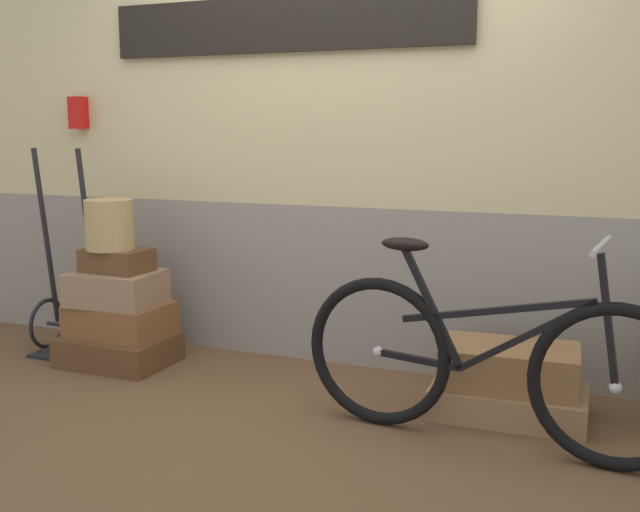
{
  "coord_description": "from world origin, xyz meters",
  "views": [
    {
      "loc": [
        1.46,
        -3.18,
        1.35
      ],
      "look_at": [
        0.12,
        0.18,
        0.73
      ],
      "focal_mm": 41.92,
      "sensor_mm": 36.0,
      "label": 1
    }
  ],
  "objects_px": {
    "suitcase_0": "(119,349)",
    "luggage_trolley": "(70,308)",
    "suitcase_3": "(117,260)",
    "suitcase_5": "(509,366)",
    "bicycle": "(487,363)",
    "suitcase_2": "(116,288)",
    "wicker_basket": "(109,225)",
    "suitcase_4": "(508,401)",
    "suitcase_1": "(121,319)"
  },
  "relations": [
    {
      "from": "suitcase_0",
      "to": "suitcase_2",
      "type": "height_order",
      "value": "suitcase_2"
    },
    {
      "from": "suitcase_4",
      "to": "bicycle",
      "type": "xyz_separation_m",
      "value": [
        -0.05,
        -0.37,
        0.29
      ]
    },
    {
      "from": "suitcase_0",
      "to": "bicycle",
      "type": "distance_m",
      "value": 2.22
    },
    {
      "from": "bicycle",
      "to": "suitcase_5",
      "type": "bearing_deg",
      "value": 83.15
    },
    {
      "from": "bicycle",
      "to": "suitcase_3",
      "type": "bearing_deg",
      "value": 169.86
    },
    {
      "from": "suitcase_1",
      "to": "suitcase_4",
      "type": "relative_size",
      "value": 0.75
    },
    {
      "from": "suitcase_1",
      "to": "bicycle",
      "type": "bearing_deg",
      "value": -8.71
    },
    {
      "from": "suitcase_3",
      "to": "luggage_trolley",
      "type": "relative_size",
      "value": 0.3
    },
    {
      "from": "wicker_basket",
      "to": "suitcase_3",
      "type": "bearing_deg",
      "value": 49.46
    },
    {
      "from": "suitcase_1",
      "to": "suitcase_5",
      "type": "xyz_separation_m",
      "value": [
        2.22,
        -0.0,
        -0.02
      ]
    },
    {
      "from": "suitcase_5",
      "to": "wicker_basket",
      "type": "distance_m",
      "value": 2.32
    },
    {
      "from": "suitcase_0",
      "to": "suitcase_4",
      "type": "distance_m",
      "value": 2.22
    },
    {
      "from": "suitcase_3",
      "to": "luggage_trolley",
      "type": "distance_m",
      "value": 0.53
    },
    {
      "from": "suitcase_5",
      "to": "bicycle",
      "type": "xyz_separation_m",
      "value": [
        -0.05,
        -0.39,
        0.12
      ]
    },
    {
      "from": "suitcase_3",
      "to": "suitcase_5",
      "type": "xyz_separation_m",
      "value": [
        2.22,
        -0.0,
        -0.36
      ]
    },
    {
      "from": "suitcase_0",
      "to": "wicker_basket",
      "type": "relative_size",
      "value": 2.12
    },
    {
      "from": "suitcase_3",
      "to": "bicycle",
      "type": "distance_m",
      "value": 2.22
    },
    {
      "from": "bicycle",
      "to": "suitcase_1",
      "type": "bearing_deg",
      "value": 169.85
    },
    {
      "from": "suitcase_5",
      "to": "bicycle",
      "type": "relative_size",
      "value": 0.37
    },
    {
      "from": "suitcase_3",
      "to": "luggage_trolley",
      "type": "xyz_separation_m",
      "value": [
        -0.41,
        0.05,
        -0.33
      ]
    },
    {
      "from": "suitcase_2",
      "to": "suitcase_5",
      "type": "relative_size",
      "value": 0.78
    },
    {
      "from": "suitcase_2",
      "to": "luggage_trolley",
      "type": "bearing_deg",
      "value": 167.6
    },
    {
      "from": "suitcase_0",
      "to": "bicycle",
      "type": "xyz_separation_m",
      "value": [
        2.17,
        -0.36,
        0.28
      ]
    },
    {
      "from": "wicker_basket",
      "to": "luggage_trolley",
      "type": "relative_size",
      "value": 0.23
    },
    {
      "from": "wicker_basket",
      "to": "suitcase_1",
      "type": "bearing_deg",
      "value": 41.61
    },
    {
      "from": "suitcase_2",
      "to": "wicker_basket",
      "type": "xyz_separation_m",
      "value": [
        -0.02,
        -0.01,
        0.37
      ]
    },
    {
      "from": "suitcase_1",
      "to": "suitcase_2",
      "type": "bearing_deg",
      "value": -129.64
    },
    {
      "from": "suitcase_0",
      "to": "luggage_trolley",
      "type": "distance_m",
      "value": 0.46
    },
    {
      "from": "wicker_basket",
      "to": "luggage_trolley",
      "type": "height_order",
      "value": "luggage_trolley"
    },
    {
      "from": "suitcase_3",
      "to": "suitcase_4",
      "type": "distance_m",
      "value": 2.29
    },
    {
      "from": "luggage_trolley",
      "to": "suitcase_3",
      "type": "bearing_deg",
      "value": -7.56
    },
    {
      "from": "suitcase_0",
      "to": "suitcase_2",
      "type": "distance_m",
      "value": 0.36
    },
    {
      "from": "suitcase_3",
      "to": "suitcase_5",
      "type": "distance_m",
      "value": 2.25
    },
    {
      "from": "luggage_trolley",
      "to": "bicycle",
      "type": "relative_size",
      "value": 0.73
    },
    {
      "from": "suitcase_5",
      "to": "wicker_basket",
      "type": "relative_size",
      "value": 2.2
    },
    {
      "from": "suitcase_1",
      "to": "luggage_trolley",
      "type": "bearing_deg",
      "value": 173.91
    },
    {
      "from": "suitcase_4",
      "to": "suitcase_5",
      "type": "distance_m",
      "value": 0.17
    },
    {
      "from": "wicker_basket",
      "to": "luggage_trolley",
      "type": "distance_m",
      "value": 0.67
    },
    {
      "from": "suitcase_2",
      "to": "suitcase_4",
      "type": "bearing_deg",
      "value": -2.89
    },
    {
      "from": "suitcase_0",
      "to": "suitcase_2",
      "type": "xyz_separation_m",
      "value": [
        -0.01,
        0.01,
        0.36
      ]
    },
    {
      "from": "suitcase_2",
      "to": "suitcase_4",
      "type": "distance_m",
      "value": 2.26
    },
    {
      "from": "suitcase_2",
      "to": "bicycle",
      "type": "bearing_deg",
      "value": -12.62
    },
    {
      "from": "suitcase_1",
      "to": "suitcase_2",
      "type": "distance_m",
      "value": 0.19
    },
    {
      "from": "suitcase_4",
      "to": "luggage_trolley",
      "type": "height_order",
      "value": "luggage_trolley"
    },
    {
      "from": "suitcase_4",
      "to": "suitcase_3",
      "type": "bearing_deg",
      "value": 178.01
    },
    {
      "from": "suitcase_4",
      "to": "bicycle",
      "type": "height_order",
      "value": "bicycle"
    },
    {
      "from": "suitcase_1",
      "to": "suitcase_4",
      "type": "xyz_separation_m",
      "value": [
        2.22,
        -0.01,
        -0.19
      ]
    },
    {
      "from": "suitcase_1",
      "to": "suitcase_2",
      "type": "height_order",
      "value": "suitcase_2"
    },
    {
      "from": "suitcase_2",
      "to": "suitcase_3",
      "type": "relative_size",
      "value": 1.33
    },
    {
      "from": "suitcase_3",
      "to": "suitcase_4",
      "type": "bearing_deg",
      "value": 3.35
    }
  ]
}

